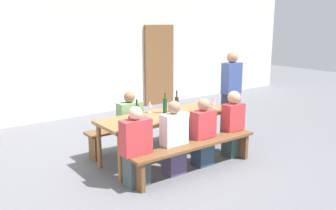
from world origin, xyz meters
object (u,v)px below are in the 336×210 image
at_px(seated_guest_far_0, 130,126).
at_px(seated_guest_near_1, 174,140).
at_px(wine_bottle_0, 177,104).
at_px(bench_near, 196,149).
at_px(wine_bottle_1, 165,105).
at_px(wine_glass_2, 136,109).
at_px(seated_guest_near_3, 233,125).
at_px(bench_far, 145,128).
at_px(wine_glass_0, 214,102).
at_px(wine_glass_3, 150,104).
at_px(standing_host, 231,97).
at_px(tasting_table, 168,119).
at_px(wine_glass_4, 214,98).
at_px(seated_guest_near_2, 203,134).
at_px(wooden_door, 159,65).
at_px(wine_glass_1, 130,117).
at_px(seated_guest_near_0, 136,149).
at_px(wine_bottle_2, 137,112).

bearing_deg(seated_guest_far_0, seated_guest_near_1, 5.40).
xyz_separation_m(wine_bottle_0, seated_guest_near_1, (-0.49, -0.57, -0.37)).
bearing_deg(bench_near, wine_bottle_1, 90.03).
xyz_separation_m(wine_glass_2, seated_guest_near_3, (1.40, -0.74, -0.34)).
distance_m(bench_far, seated_guest_near_3, 1.54).
bearing_deg(wine_glass_2, wine_glass_0, -13.65).
bearing_deg(wine_glass_0, wine_bottle_1, 167.41).
height_order(bench_far, wine_glass_2, wine_glass_2).
distance_m(wine_glass_3, standing_host, 1.71).
xyz_separation_m(wine_glass_0, seated_guest_near_3, (0.04, -0.42, -0.32)).
distance_m(bench_near, wine_glass_0, 1.16).
xyz_separation_m(tasting_table, wine_glass_4, (1.06, 0.06, 0.19)).
bearing_deg(standing_host, wine_glass_4, 3.96).
height_order(wine_bottle_0, seated_guest_near_2, wine_bottle_0).
relative_size(wooden_door, seated_guest_near_3, 1.91).
bearing_deg(wine_glass_1, wine_bottle_0, 12.02).
bearing_deg(wine_bottle_1, wine_glass_3, 134.52).
relative_size(wine_glass_1, seated_guest_far_0, 0.16).
bearing_deg(seated_guest_near_1, wine_glass_0, -70.57).
bearing_deg(wine_glass_1, wine_glass_4, 7.32).
height_order(wooden_door, wine_glass_1, wooden_door).
distance_m(seated_guest_near_0, seated_guest_near_1, 0.65).
relative_size(wine_glass_4, seated_guest_near_0, 0.15).
distance_m(bench_far, wine_glass_2, 0.83).
bearing_deg(bench_near, wine_glass_4, 35.03).
xyz_separation_m(bench_far, seated_guest_near_3, (0.93, -1.22, 0.17)).
height_order(wooden_door, wine_bottle_0, wooden_door).
xyz_separation_m(wine_bottle_1, seated_guest_near_0, (-0.93, -0.61, -0.36)).
bearing_deg(seated_guest_near_3, seated_guest_near_2, 90.00).
height_order(wooden_door, bench_near, wooden_door).
distance_m(wine_bottle_1, wine_glass_4, 1.06).
xyz_separation_m(seated_guest_near_1, seated_guest_far_0, (-0.10, 1.07, -0.01)).
xyz_separation_m(wine_glass_0, seated_guest_near_2, (-0.61, -0.42, -0.36)).
bearing_deg(wine_bottle_1, tasting_table, -89.73).
bearing_deg(standing_host, wine_bottle_2, 3.27).
bearing_deg(seated_guest_near_1, seated_guest_near_3, -90.00).
bearing_deg(bench_far, seated_guest_near_0, -127.51).
height_order(seated_guest_near_1, seated_guest_near_3, seated_guest_near_3).
height_order(bench_far, standing_host, standing_host).
bearing_deg(wine_bottle_0, wine_glass_3, 149.81).
height_order(tasting_table, seated_guest_near_3, seated_guest_near_3).
bearing_deg(tasting_table, wine_glass_2, 155.49).
bearing_deg(wine_glass_3, seated_guest_near_0, -133.71).
distance_m(seated_guest_near_1, seated_guest_near_3, 1.22).
height_order(wooden_door, seated_guest_far_0, wooden_door).
height_order(tasting_table, seated_guest_near_0, seated_guest_near_0).
bearing_deg(bench_far, bench_near, -90.00).
bearing_deg(bench_near, seated_guest_near_0, 170.87).
relative_size(wine_bottle_1, wine_bottle_2, 1.02).
distance_m(bench_near, wine_glass_1, 1.08).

